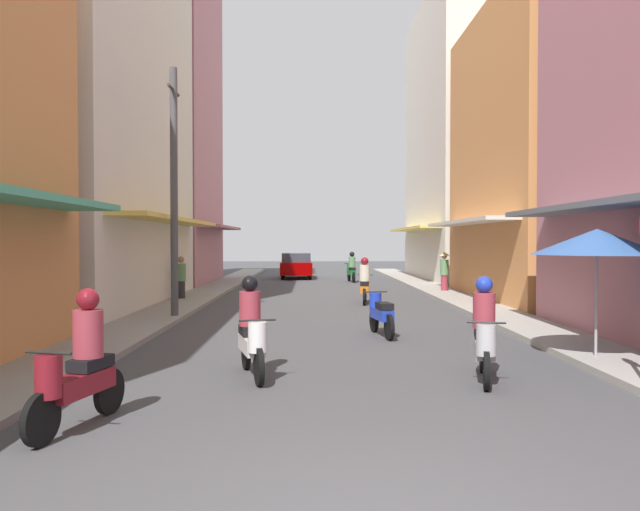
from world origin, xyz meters
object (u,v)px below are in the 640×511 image
(motorbike_blue, at_px, (381,313))
(motorbike_green, at_px, (351,269))
(motorbike_orange, at_px, (365,283))
(motorbike_silver, at_px, (484,334))
(parked_car, at_px, (296,265))
(utility_pole, at_px, (174,191))
(motorbike_white, at_px, (252,332))
(vendor_umbrella, at_px, (597,242))
(motorbike_maroon, at_px, (79,366))
(pedestrian_crossing, at_px, (444,270))
(pedestrian_midway, at_px, (181,279))

(motorbike_blue, height_order, motorbike_green, motorbike_green)
(motorbike_orange, bearing_deg, motorbike_silver, -85.93)
(parked_car, relative_size, utility_pole, 0.61)
(parked_car, bearing_deg, motorbike_white, -90.07)
(parked_car, xyz_separation_m, vendor_umbrella, (5.85, -24.93, 1.37))
(motorbike_maroon, height_order, pedestrian_crossing, pedestrian_crossing)
(motorbike_orange, relative_size, pedestrian_midway, 1.14)
(motorbike_maroon, bearing_deg, parked_car, 86.55)
(motorbike_white, bearing_deg, pedestrian_midway, 106.70)
(motorbike_blue, distance_m, parked_car, 21.90)
(pedestrian_crossing, bearing_deg, motorbike_silver, -99.85)
(utility_pole, bearing_deg, motorbike_green, 69.69)
(vendor_umbrella, xyz_separation_m, utility_pole, (-8.65, 6.07, 1.35))
(motorbike_blue, xyz_separation_m, motorbike_orange, (0.25, 7.22, 0.20))
(pedestrian_crossing, bearing_deg, pedestrian_midway, -161.39)
(vendor_umbrella, bearing_deg, motorbike_silver, -149.91)
(motorbike_maroon, relative_size, pedestrian_midway, 1.12)
(pedestrian_crossing, distance_m, utility_pole, 12.65)
(pedestrian_midway, bearing_deg, motorbike_white, -73.30)
(motorbike_orange, bearing_deg, vendor_umbrella, -73.09)
(motorbike_blue, relative_size, pedestrian_crossing, 1.06)
(motorbike_maroon, height_order, parked_car, motorbike_maroon)
(motorbike_maroon, xyz_separation_m, pedestrian_crossing, (8.01, 18.22, 0.25))
(motorbike_white, relative_size, motorbike_silver, 0.99)
(motorbike_green, bearing_deg, motorbike_orange, -91.26)
(motorbike_orange, height_order, vendor_umbrella, vendor_umbrella)
(motorbike_blue, xyz_separation_m, pedestrian_crossing, (3.84, 11.35, 0.45))
(motorbike_blue, distance_m, vendor_umbrella, 4.92)
(motorbike_maroon, height_order, motorbike_orange, same)
(pedestrian_crossing, bearing_deg, motorbike_green, 115.27)
(motorbike_green, distance_m, utility_pole, 16.77)
(pedestrian_midway, bearing_deg, motorbike_blue, -52.46)
(motorbike_white, xyz_separation_m, motorbike_silver, (3.56, -0.31, 0.00))
(motorbike_silver, xyz_separation_m, utility_pole, (-6.33, 7.41, 2.75))
(vendor_umbrella, bearing_deg, motorbike_blue, 137.12)
(motorbike_maroon, xyz_separation_m, utility_pole, (-1.07, 9.78, 2.75))
(motorbike_blue, bearing_deg, utility_pole, 151.03)
(motorbike_green, bearing_deg, motorbike_blue, -91.55)
(motorbike_white, distance_m, parked_car, 25.97)
(motorbike_blue, xyz_separation_m, pedestrian_midway, (-6.14, 7.99, 0.29))
(pedestrian_crossing, bearing_deg, utility_pole, -137.09)
(motorbike_silver, height_order, vendor_umbrella, vendor_umbrella)
(motorbike_maroon, bearing_deg, motorbike_green, 79.54)
(parked_car, height_order, utility_pole, utility_pole)
(utility_pole, bearing_deg, motorbike_blue, -28.97)
(utility_pole, bearing_deg, motorbike_maroon, -83.73)
(parked_car, distance_m, pedestrian_midway, 14.26)
(motorbike_blue, bearing_deg, motorbike_silver, -76.47)
(motorbike_white, height_order, pedestrian_crossing, pedestrian_crossing)
(motorbike_orange, height_order, utility_pole, utility_pole)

